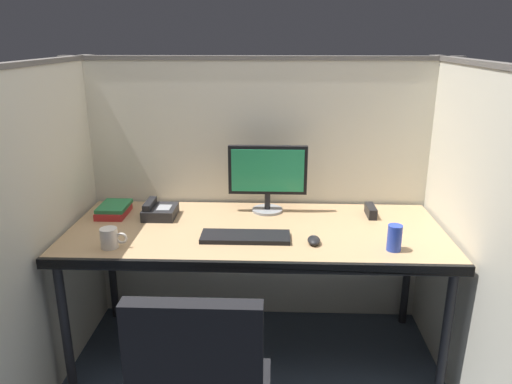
% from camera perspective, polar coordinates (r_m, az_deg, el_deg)
% --- Properties ---
extents(cubicle_partition_rear, '(2.21, 0.06, 1.57)m').
position_cam_1_polar(cubicle_partition_rear, '(2.88, 0.30, -0.07)').
color(cubicle_partition_rear, beige).
rests_on(cubicle_partition_rear, ground).
extents(cubicle_partition_left, '(0.06, 1.41, 1.57)m').
position_cam_1_polar(cubicle_partition_left, '(2.61, -22.61, -3.49)').
color(cubicle_partition_left, beige).
rests_on(cubicle_partition_left, ground).
extents(cubicle_partition_right, '(0.06, 1.41, 1.57)m').
position_cam_1_polar(cubicle_partition_right, '(2.54, 23.00, -4.11)').
color(cubicle_partition_right, beige).
rests_on(cubicle_partition_right, ground).
extents(desk, '(1.90, 0.80, 0.74)m').
position_cam_1_polar(desk, '(2.49, -0.06, -5.47)').
color(desk, tan).
rests_on(desk, ground).
extents(monitor_center, '(0.43, 0.17, 0.37)m').
position_cam_1_polar(monitor_center, '(2.66, 1.38, 2.11)').
color(monitor_center, gray).
rests_on(monitor_center, desk).
extents(keyboard_main, '(0.43, 0.15, 0.02)m').
position_cam_1_polar(keyboard_main, '(2.36, -1.25, -5.27)').
color(keyboard_main, black).
rests_on(keyboard_main, desk).
extents(computer_mouse, '(0.06, 0.10, 0.04)m').
position_cam_1_polar(computer_mouse, '(2.32, 6.80, -5.64)').
color(computer_mouse, black).
rests_on(computer_mouse, desk).
extents(red_stapler, '(0.04, 0.15, 0.06)m').
position_cam_1_polar(red_stapler, '(2.72, 13.30, -2.16)').
color(red_stapler, black).
rests_on(red_stapler, desk).
extents(book_stack, '(0.15, 0.22, 0.06)m').
position_cam_1_polar(book_stack, '(2.77, -16.32, -2.00)').
color(book_stack, '#B22626').
rests_on(book_stack, desk).
extents(desk_phone, '(0.17, 0.19, 0.09)m').
position_cam_1_polar(desk_phone, '(2.68, -11.28, -2.21)').
color(desk_phone, black).
rests_on(desk_phone, desk).
extents(coffee_mug, '(0.13, 0.08, 0.09)m').
position_cam_1_polar(coffee_mug, '(2.35, -16.76, -5.19)').
color(coffee_mug, silver).
rests_on(coffee_mug, desk).
extents(soda_can, '(0.07, 0.07, 0.12)m').
position_cam_1_polar(soda_can, '(2.31, 15.93, -5.19)').
color(soda_can, '#263FB2').
rests_on(soda_can, desk).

